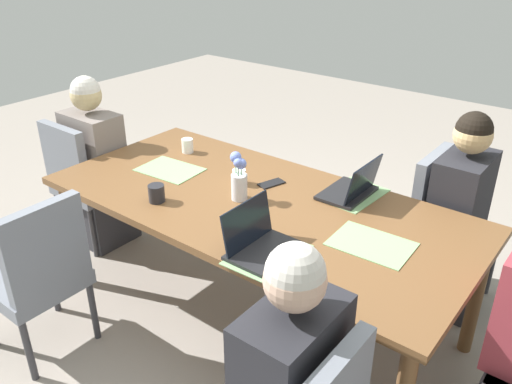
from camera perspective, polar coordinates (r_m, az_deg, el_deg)
The scene contains 18 objects.
ground_plane at distance 3.18m, azimuth -0.00°, elevation -12.90°, with size 10.00×10.00×0.00m, color gray.
dining_table at distance 2.80m, azimuth -0.00°, elevation -2.12°, with size 2.29×1.07×0.75m.
chair_near_left_mid at distance 3.25m, azimuth 19.82°, elevation -3.04°, with size 0.44×0.44×0.90m.
person_near_left_mid at distance 3.17m, azimuth 20.78°, elevation -3.44°, with size 0.36×0.40×1.19m.
chair_head_right_left_far at distance 3.79m, azimuth -18.19°, elevation 1.51°, with size 0.44×0.44×0.90m.
person_head_right_left_far at distance 3.77m, azimuth -16.81°, elevation 2.04°, with size 0.40×0.36×1.19m.
chair_far_right_mid at distance 2.86m, azimuth -22.50°, elevation -7.91°, with size 0.44×0.44×0.90m.
flower_vase at distance 2.73m, azimuth -1.87°, elevation 1.49°, with size 0.10×0.09×0.26m.
placemat_head_left_left_near at distance 2.45m, azimuth 12.41°, elevation -5.53°, with size 0.36×0.26×0.00m, color #7FAD70.
placemat_near_left_mid at distance 2.87m, azimuth 10.44°, elevation -0.24°, with size 0.36×0.26×0.00m, color #7FAD70.
placemat_head_right_left_far at distance 3.15m, azimuth -9.33°, elevation 2.41°, with size 0.36×0.26×0.00m, color #7FAD70.
placemat_far_right_near at distance 2.32m, azimuth 1.28°, elevation -6.82°, with size 0.36×0.26×0.00m, color #7FAD70.
laptop_far_right_near at distance 2.32m, azimuth 0.29°, elevation -5.47°, with size 0.22×0.32×0.21m.
laptop_near_left_mid at distance 2.83m, azimuth 10.35°, elevation 0.35°, with size 0.22×0.32×0.21m.
coffee_mug_near_left at distance 3.38m, azimuth -7.44°, elevation 5.01°, with size 0.07×0.07×0.09m, color white.
coffee_mug_near_right at distance 2.78m, azimuth -10.74°, elevation -0.14°, with size 0.09×0.09×0.09m, color #232328.
coffee_mug_centre_left at distance 2.93m, azimuth -1.83°, elevation 1.67°, with size 0.08×0.08×0.08m, color white.
phone_black at distance 2.94m, azimuth 1.68°, elevation 0.93°, with size 0.15×0.07×0.01m, color black.
Camera 1 is at (-1.51, 1.93, 2.03)m, focal length 36.89 mm.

